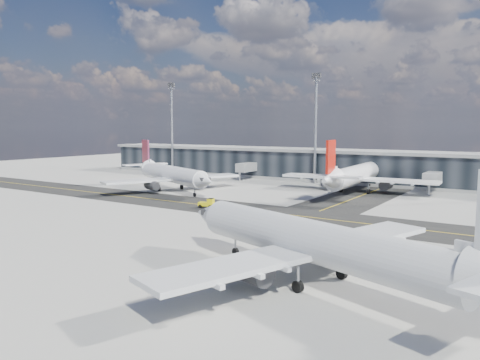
{
  "coord_description": "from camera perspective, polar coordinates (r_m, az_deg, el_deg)",
  "views": [
    {
      "loc": [
        51.1,
        -66.48,
        15.0
      ],
      "look_at": [
        3.17,
        6.79,
        5.0
      ],
      "focal_mm": 35.0,
      "sensor_mm": 36.0,
      "label": 1
    }
  ],
  "objects": [
    {
      "name": "service_van",
      "position": [
        120.63,
        10.4,
        -0.42
      ],
      "size": [
        4.5,
        5.16,
        1.32
      ],
      "primitive_type": "imported",
      "rotation": [
        0.0,
        0.0,
        0.6
      ],
      "color": "white",
      "rests_on": "ground"
    },
    {
      "name": "ground",
      "position": [
        85.19,
        -4.3,
        -3.64
      ],
      "size": [
        300.0,
        300.0,
        0.0
      ],
      "primitive_type": "plane",
      "color": "gray",
      "rests_on": "ground"
    },
    {
      "name": "terminal_concourse",
      "position": [
        132.17,
        10.35,
        1.68
      ],
      "size": [
        152.0,
        19.8,
        8.8
      ],
      "color": "black",
      "rests_on": "ground"
    },
    {
      "name": "airliner_redtail",
      "position": [
        109.2,
        13.89,
        0.6
      ],
      "size": [
        35.78,
        41.99,
        12.44
      ],
      "rotation": [
        0.0,
        0.0,
        0.05
      ],
      "color": "white",
      "rests_on": "ground"
    },
    {
      "name": "airliner_af",
      "position": [
        111.6,
        -8.42,
        0.7
      ],
      "size": [
        37.3,
        32.19,
        11.6
      ],
      "rotation": [
        0.0,
        0.0,
        -2.0
      ],
      "color": "white",
      "rests_on": "ground"
    },
    {
      "name": "airliner_near",
      "position": [
        45.24,
        9.52,
        -7.64
      ],
      "size": [
        39.94,
        34.47,
        12.13
      ],
      "rotation": [
        0.0,
        0.0,
        1.25
      ],
      "color": "#BCBEC0",
      "rests_on": "ground"
    },
    {
      "name": "taxiway_lanes",
      "position": [
        91.73,
        1.74,
        -2.89
      ],
      "size": [
        180.0,
        63.0,
        0.03
      ],
      "color": "black",
      "rests_on": "ground"
    },
    {
      "name": "baggage_tug",
      "position": [
        86.86,
        -3.95,
        -2.83
      ],
      "size": [
        3.19,
        2.19,
        1.82
      ],
      "rotation": [
        0.0,
        0.0,
        -1.28
      ],
      "color": "yellow",
      "rests_on": "ground"
    },
    {
      "name": "floodlight_masts",
      "position": [
        125.37,
        9.2,
        6.71
      ],
      "size": [
        102.5,
        0.7,
        28.9
      ],
      "color": "gray",
      "rests_on": "ground"
    }
  ]
}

